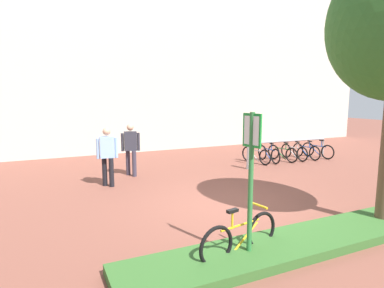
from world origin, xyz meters
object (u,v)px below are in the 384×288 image
at_px(person_suited_dark, 131,146).
at_px(bollard_steel, 249,157).
at_px(bike_rack_cluster, 288,152).
at_px(bike_at_sign, 240,237).
at_px(person_shirt_white, 107,153).
at_px(parking_sign_post, 251,165).

bearing_deg(person_suited_dark, bollard_steel, -11.27).
height_order(bike_rack_cluster, bollard_steel, bollard_steel).
height_order(bike_rack_cluster, person_suited_dark, person_suited_dark).
relative_size(bike_at_sign, bike_rack_cluster, 0.44).
distance_m(bike_rack_cluster, person_shirt_white, 7.51).
distance_m(parking_sign_post, person_suited_dark, 6.33).
xyz_separation_m(bike_rack_cluster, bollard_steel, (-2.41, -0.67, 0.10)).
bearing_deg(bike_at_sign, parking_sign_post, -62.69).
height_order(parking_sign_post, bike_at_sign, parking_sign_post).
height_order(bike_at_sign, person_shirt_white, person_shirt_white).
distance_m(person_shirt_white, person_suited_dark, 1.34).
height_order(bollard_steel, person_shirt_white, person_shirt_white).
bearing_deg(bike_at_sign, person_suited_dark, 92.11).
height_order(bike_at_sign, person_suited_dark, person_suited_dark).
height_order(bike_rack_cluster, person_shirt_white, person_shirt_white).
bearing_deg(person_suited_dark, bike_rack_cluster, -1.26).
bearing_deg(bike_at_sign, person_shirt_white, 102.55).
bearing_deg(bike_rack_cluster, person_suited_dark, 178.74).
height_order(parking_sign_post, person_shirt_white, parking_sign_post).
bearing_deg(person_suited_dark, parking_sign_post, -87.28).
height_order(bollard_steel, person_suited_dark, person_suited_dark).
height_order(bike_at_sign, bike_rack_cluster, bike_at_sign).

